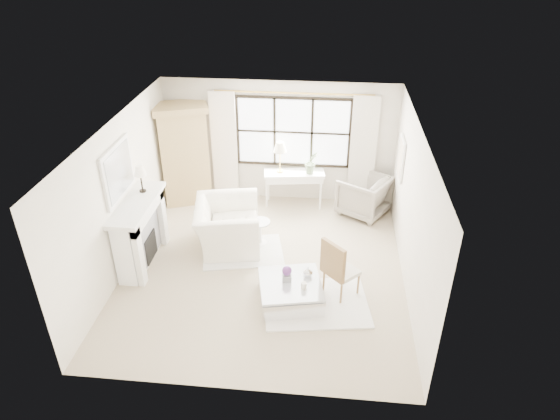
% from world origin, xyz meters
% --- Properties ---
extents(floor, '(5.50, 5.50, 0.00)m').
position_xyz_m(floor, '(0.00, 0.00, 0.00)').
color(floor, '#BCA98B').
rests_on(floor, ground).
extents(ceiling, '(5.50, 5.50, 0.00)m').
position_xyz_m(ceiling, '(0.00, 0.00, 2.70)').
color(ceiling, silver).
rests_on(ceiling, ground).
extents(wall_back, '(5.00, 0.00, 5.00)m').
position_xyz_m(wall_back, '(0.00, 2.75, 1.35)').
color(wall_back, beige).
rests_on(wall_back, ground).
extents(wall_front, '(5.00, 0.00, 5.00)m').
position_xyz_m(wall_front, '(0.00, -2.75, 1.35)').
color(wall_front, white).
rests_on(wall_front, ground).
extents(wall_left, '(0.00, 5.50, 5.50)m').
position_xyz_m(wall_left, '(-2.50, 0.00, 1.35)').
color(wall_left, white).
rests_on(wall_left, ground).
extents(wall_right, '(0.00, 5.50, 5.50)m').
position_xyz_m(wall_right, '(2.50, 0.00, 1.35)').
color(wall_right, beige).
rests_on(wall_right, ground).
extents(window_pane, '(2.40, 0.02, 1.50)m').
position_xyz_m(window_pane, '(0.30, 2.73, 1.60)').
color(window_pane, white).
rests_on(window_pane, wall_back).
extents(window_frame, '(2.50, 0.04, 1.50)m').
position_xyz_m(window_frame, '(0.30, 2.72, 1.60)').
color(window_frame, black).
rests_on(window_frame, wall_back).
extents(curtain_rod, '(3.30, 0.04, 0.04)m').
position_xyz_m(curtain_rod, '(0.30, 2.67, 2.47)').
color(curtain_rod, '#A9853A').
rests_on(curtain_rod, wall_back).
extents(curtain_left, '(0.55, 0.10, 2.47)m').
position_xyz_m(curtain_left, '(-1.20, 2.65, 1.24)').
color(curtain_left, white).
rests_on(curtain_left, ground).
extents(curtain_right, '(0.55, 0.10, 2.47)m').
position_xyz_m(curtain_right, '(1.80, 2.65, 1.24)').
color(curtain_right, beige).
rests_on(curtain_right, ground).
extents(fireplace, '(0.58, 1.66, 1.26)m').
position_xyz_m(fireplace, '(-2.27, 0.00, 0.65)').
color(fireplace, white).
rests_on(fireplace, ground).
extents(mirror_frame, '(0.05, 1.15, 0.95)m').
position_xyz_m(mirror_frame, '(-2.47, 0.00, 1.84)').
color(mirror_frame, white).
rests_on(mirror_frame, wall_left).
extents(mirror_glass, '(0.02, 1.00, 0.80)m').
position_xyz_m(mirror_glass, '(-2.44, 0.00, 1.84)').
color(mirror_glass, silver).
rests_on(mirror_glass, wall_left).
extents(art_frame, '(0.04, 0.62, 0.82)m').
position_xyz_m(art_frame, '(2.47, 1.70, 1.55)').
color(art_frame, white).
rests_on(art_frame, wall_right).
extents(art_canvas, '(0.01, 0.52, 0.72)m').
position_xyz_m(art_canvas, '(2.45, 1.70, 1.55)').
color(art_canvas, beige).
rests_on(art_canvas, wall_right).
extents(mantel_lamp, '(0.22, 0.22, 0.51)m').
position_xyz_m(mantel_lamp, '(-2.25, 0.39, 1.65)').
color(mantel_lamp, black).
rests_on(mantel_lamp, fireplace).
extents(armoire, '(1.29, 1.04, 2.24)m').
position_xyz_m(armoire, '(-2.04, 2.40, 1.14)').
color(armoire, tan).
rests_on(armoire, floor).
extents(console_table, '(1.35, 0.62, 0.80)m').
position_xyz_m(console_table, '(0.36, 2.43, 0.40)').
color(console_table, white).
rests_on(console_table, floor).
extents(console_lamp, '(0.28, 0.28, 0.69)m').
position_xyz_m(console_lamp, '(0.05, 2.42, 1.36)').
color(console_lamp, gold).
rests_on(console_lamp, console_table).
extents(orchid_plant, '(0.34, 0.31, 0.51)m').
position_xyz_m(orchid_plant, '(0.72, 2.42, 1.05)').
color(orchid_plant, '#596F4A').
rests_on(orchid_plant, console_table).
extents(side_table, '(0.40, 0.40, 0.51)m').
position_xyz_m(side_table, '(-0.18, 0.80, 0.33)').
color(side_table, white).
rests_on(side_table, floor).
extents(rug_left, '(1.70, 1.36, 0.03)m').
position_xyz_m(rug_left, '(-0.47, 0.46, 0.01)').
color(rug_left, silver).
rests_on(rug_left, floor).
extents(rug_right, '(1.87, 1.51, 0.03)m').
position_xyz_m(rug_right, '(0.99, -0.89, 0.02)').
color(rug_right, white).
rests_on(rug_right, floor).
extents(club_armchair, '(1.41, 1.55, 0.89)m').
position_xyz_m(club_armchair, '(-0.79, 0.69, 0.44)').
color(club_armchair, white).
rests_on(club_armchair, floor).
extents(wingback_chair, '(1.29, 1.28, 0.87)m').
position_xyz_m(wingback_chair, '(1.87, 2.20, 0.43)').
color(wingback_chair, gray).
rests_on(wingback_chair, floor).
extents(french_chair, '(0.68, 0.68, 1.08)m').
position_xyz_m(french_chair, '(1.37, -0.59, 0.31)').
color(french_chair, olive).
rests_on(french_chair, floor).
extents(coffee_table, '(1.18, 1.18, 0.38)m').
position_xyz_m(coffee_table, '(0.55, -0.85, 0.18)').
color(coffee_table, white).
rests_on(coffee_table, floor).
extents(planter_box, '(0.16, 0.16, 0.11)m').
position_xyz_m(planter_box, '(0.49, -0.79, 0.44)').
color(planter_box, gray).
rests_on(planter_box, coffee_table).
extents(planter_flowers, '(0.16, 0.16, 0.16)m').
position_xyz_m(planter_flowers, '(0.49, -0.79, 0.57)').
color(planter_flowers, '#64317B').
rests_on(planter_flowers, planter_box).
extents(pillar_candle, '(0.09, 0.09, 0.12)m').
position_xyz_m(pillar_candle, '(0.78, -0.98, 0.44)').
color(pillar_candle, beige).
rests_on(pillar_candle, coffee_table).
extents(coffee_vase, '(0.18, 0.18, 0.17)m').
position_xyz_m(coffee_vase, '(0.83, -0.64, 0.46)').
color(coffee_vase, silver).
rests_on(coffee_vase, coffee_table).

